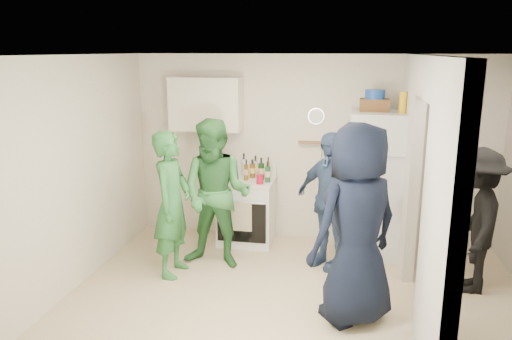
{
  "coord_description": "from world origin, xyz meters",
  "views": [
    {
      "loc": [
        0.48,
        -4.88,
        2.55
      ],
      "look_at": [
        -0.51,
        0.4,
        1.25
      ],
      "focal_mm": 35.0,
      "sensor_mm": 36.0,
      "label": 1
    }
  ],
  "objects_px": {
    "person_green_left": "(172,204)",
    "person_navy": "(357,225)",
    "wicker_basket": "(374,105)",
    "yellow_cup_stack_top": "(403,103)",
    "person_denim": "(329,200)",
    "fridge": "(378,184)",
    "person_green_center": "(216,194)",
    "person_nook": "(477,221)",
    "stove": "(246,211)",
    "blue_bowl": "(375,94)"
  },
  "relations": [
    {
      "from": "wicker_basket",
      "to": "person_nook",
      "type": "bearing_deg",
      "value": -40.1
    },
    {
      "from": "yellow_cup_stack_top",
      "to": "person_denim",
      "type": "height_order",
      "value": "yellow_cup_stack_top"
    },
    {
      "from": "blue_bowl",
      "to": "yellow_cup_stack_top",
      "type": "bearing_deg",
      "value": -25.11
    },
    {
      "from": "yellow_cup_stack_top",
      "to": "person_green_center",
      "type": "relative_size",
      "value": 0.14
    },
    {
      "from": "wicker_basket",
      "to": "person_navy",
      "type": "height_order",
      "value": "wicker_basket"
    },
    {
      "from": "yellow_cup_stack_top",
      "to": "fridge",
      "type": "bearing_deg",
      "value": 155.56
    },
    {
      "from": "stove",
      "to": "person_navy",
      "type": "relative_size",
      "value": 0.46
    },
    {
      "from": "person_green_left",
      "to": "wicker_basket",
      "type": "bearing_deg",
      "value": -59.76
    },
    {
      "from": "fridge",
      "to": "person_green_center",
      "type": "height_order",
      "value": "fridge"
    },
    {
      "from": "person_nook",
      "to": "wicker_basket",
      "type": "bearing_deg",
      "value": -120.0
    },
    {
      "from": "fridge",
      "to": "yellow_cup_stack_top",
      "type": "bearing_deg",
      "value": -24.44
    },
    {
      "from": "blue_bowl",
      "to": "person_green_center",
      "type": "height_order",
      "value": "blue_bowl"
    },
    {
      "from": "blue_bowl",
      "to": "person_green_left",
      "type": "relative_size",
      "value": 0.14
    },
    {
      "from": "stove",
      "to": "fridge",
      "type": "bearing_deg",
      "value": -1.01
    },
    {
      "from": "stove",
      "to": "wicker_basket",
      "type": "height_order",
      "value": "wicker_basket"
    },
    {
      "from": "yellow_cup_stack_top",
      "to": "person_nook",
      "type": "bearing_deg",
      "value": -44.97
    },
    {
      "from": "person_denim",
      "to": "fridge",
      "type": "bearing_deg",
      "value": 79.84
    },
    {
      "from": "stove",
      "to": "blue_bowl",
      "type": "relative_size",
      "value": 3.67
    },
    {
      "from": "person_green_center",
      "to": "person_green_left",
      "type": "bearing_deg",
      "value": -138.86
    },
    {
      "from": "stove",
      "to": "person_green_center",
      "type": "relative_size",
      "value": 0.49
    },
    {
      "from": "person_navy",
      "to": "person_nook",
      "type": "xyz_separation_m",
      "value": [
        1.26,
        0.88,
        -0.18
      ]
    },
    {
      "from": "wicker_basket",
      "to": "blue_bowl",
      "type": "relative_size",
      "value": 1.46
    },
    {
      "from": "stove",
      "to": "person_nook",
      "type": "bearing_deg",
      "value": -18.36
    },
    {
      "from": "wicker_basket",
      "to": "blue_bowl",
      "type": "bearing_deg",
      "value": 0.0
    },
    {
      "from": "blue_bowl",
      "to": "person_nook",
      "type": "relative_size",
      "value": 0.15
    },
    {
      "from": "fridge",
      "to": "yellow_cup_stack_top",
      "type": "height_order",
      "value": "yellow_cup_stack_top"
    },
    {
      "from": "stove",
      "to": "yellow_cup_stack_top",
      "type": "height_order",
      "value": "yellow_cup_stack_top"
    },
    {
      "from": "wicker_basket",
      "to": "person_green_left",
      "type": "xyz_separation_m",
      "value": [
        -2.23,
        -1.13,
        -1.05
      ]
    },
    {
      "from": "person_green_left",
      "to": "person_navy",
      "type": "bearing_deg",
      "value": -104.4
    },
    {
      "from": "person_green_left",
      "to": "person_green_center",
      "type": "distance_m",
      "value": 0.54
    },
    {
      "from": "fridge",
      "to": "person_denim",
      "type": "distance_m",
      "value": 0.8
    },
    {
      "from": "yellow_cup_stack_top",
      "to": "stove",
      "type": "bearing_deg",
      "value": 176.13
    },
    {
      "from": "fridge",
      "to": "person_nook",
      "type": "distance_m",
      "value": 1.31
    },
    {
      "from": "person_denim",
      "to": "person_navy",
      "type": "height_order",
      "value": "person_navy"
    },
    {
      "from": "person_navy",
      "to": "yellow_cup_stack_top",
      "type": "bearing_deg",
      "value": -145.94
    },
    {
      "from": "yellow_cup_stack_top",
      "to": "person_nook",
      "type": "distance_m",
      "value": 1.58
    },
    {
      "from": "person_denim",
      "to": "wicker_basket",
      "type": "bearing_deg",
      "value": 87.75
    },
    {
      "from": "fridge",
      "to": "wicker_basket",
      "type": "xyz_separation_m",
      "value": [
        -0.1,
        0.05,
        0.98
      ]
    },
    {
      "from": "wicker_basket",
      "to": "yellow_cup_stack_top",
      "type": "bearing_deg",
      "value": -25.11
    },
    {
      "from": "person_denim",
      "to": "stove",
      "type": "bearing_deg",
      "value": -169.14
    },
    {
      "from": "wicker_basket",
      "to": "person_nook",
      "type": "xyz_separation_m",
      "value": [
        1.08,
        -0.91,
        -1.11
      ]
    },
    {
      "from": "fridge",
      "to": "person_green_center",
      "type": "xyz_separation_m",
      "value": [
        -1.9,
        -0.77,
        -0.02
      ]
    },
    {
      "from": "person_green_center",
      "to": "person_denim",
      "type": "distance_m",
      "value": 1.34
    },
    {
      "from": "yellow_cup_stack_top",
      "to": "person_green_center",
      "type": "bearing_deg",
      "value": -162.47
    },
    {
      "from": "yellow_cup_stack_top",
      "to": "person_navy",
      "type": "distance_m",
      "value": 1.97
    },
    {
      "from": "person_navy",
      "to": "person_nook",
      "type": "distance_m",
      "value": 1.55
    },
    {
      "from": "person_denim",
      "to": "person_nook",
      "type": "relative_size",
      "value": 1.05
    },
    {
      "from": "person_green_center",
      "to": "person_navy",
      "type": "distance_m",
      "value": 1.89
    },
    {
      "from": "fridge",
      "to": "blue_bowl",
      "type": "xyz_separation_m",
      "value": [
        -0.1,
        0.05,
        1.11
      ]
    },
    {
      "from": "stove",
      "to": "person_denim",
      "type": "bearing_deg",
      "value": -26.68
    }
  ]
}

